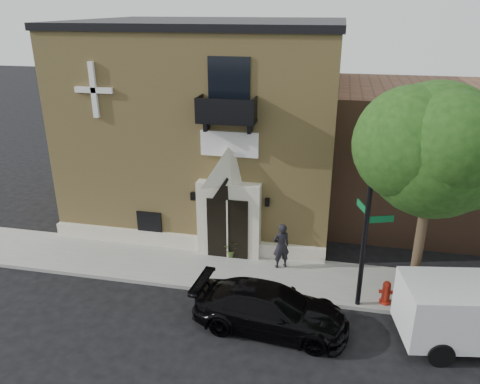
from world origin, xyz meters
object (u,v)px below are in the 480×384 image
object	(u,v)px
black_sedan	(271,309)
street_sign	(367,222)
pedestrian_near	(281,246)
fire_hydrant	(386,292)
dumpster	(440,289)

from	to	relation	value
black_sedan	street_sign	bearing A→B (deg)	-53.40
street_sign	pedestrian_near	distance (m)	4.19
fire_hydrant	pedestrian_near	bearing A→B (deg)	156.91
dumpster	pedestrian_near	xyz separation A→B (m)	(-5.74, 1.31, 0.39)
pedestrian_near	black_sedan	bearing A→B (deg)	63.44
black_sedan	fire_hydrant	xyz separation A→B (m)	(3.80, 2.00, -0.16)
street_sign	dumpster	xyz separation A→B (m)	(2.75, 0.61, -2.62)
street_sign	fire_hydrant	distance (m)	2.91
black_sedan	dumpster	bearing A→B (deg)	-62.09
dumpster	street_sign	bearing A→B (deg)	-178.54
dumpster	pedestrian_near	bearing A→B (deg)	156.16
fire_hydrant	pedestrian_near	size ratio (longest dim) A/B	0.46
dumpster	pedestrian_near	distance (m)	5.90
street_sign	pedestrian_near	bearing A→B (deg)	128.55
dumpster	pedestrian_near	size ratio (longest dim) A/B	0.97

